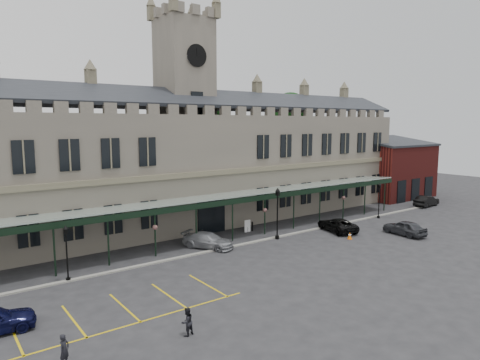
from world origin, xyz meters
TOP-DOWN VIEW (x-y plane):
  - ground at (0.00, 0.00)m, footprint 140.00×140.00m
  - station_building at (0.00, 15.91)m, footprint 60.00×10.36m
  - clock_tower at (0.00, 16.00)m, footprint 5.60×5.60m
  - canopy at (0.00, 7.46)m, footprint 50.00×4.10m
  - brick_annex at (34.00, 12.97)m, footprint 12.40×8.36m
  - kerb at (0.00, 5.50)m, footprint 60.00×0.40m
  - parking_markings at (-14.00, -1.50)m, footprint 16.00×6.00m
  - tree_behind_mid at (8.00, 25.00)m, footprint 6.00×6.00m
  - tree_behind_right at (24.00, 25.00)m, footprint 6.00×6.00m
  - lamp_post_left at (-15.56, 5.54)m, footprint 0.39×0.39m
  - lamp_post_mid at (3.86, 5.15)m, footprint 0.48×0.48m
  - lamp_post_right at (19.62, 4.89)m, footprint 0.40×0.40m
  - traffic_cone at (9.48, 0.90)m, footprint 0.42×0.42m
  - sign_board at (3.20, 9.01)m, footprint 0.73×0.06m
  - bollard_left at (-2.10, 9.24)m, footprint 0.17×0.17m
  - bollard_right at (3.84, 9.03)m, footprint 0.17×0.17m
  - car_taxi at (-3.14, 6.60)m, footprint 3.97×5.12m
  - car_van at (10.86, 3.68)m, footprint 3.41×5.35m
  - car_right_a at (15.13, -1.37)m, footprint 2.07×4.51m
  - car_right_b at (31.00, 5.46)m, footprint 4.59×1.91m
  - person_a at (-18.62, -5.50)m, footprint 0.68×0.64m
  - person_b at (-12.64, -6.33)m, footprint 0.86×0.74m

SIDE VIEW (x-z plane):
  - ground at x=0.00m, z-range 0.00..0.00m
  - parking_markings at x=-14.00m, z-range -0.01..0.01m
  - kerb at x=0.00m, z-range 0.00..0.12m
  - traffic_cone at x=9.48m, z-range -0.01..0.67m
  - bollard_left at x=-2.10m, z-range 0.00..0.97m
  - bollard_right at x=3.84m, z-range 0.00..0.97m
  - sign_board at x=3.20m, z-range -0.02..1.24m
  - car_van at x=10.86m, z-range 0.00..1.37m
  - car_taxi at x=-3.14m, z-range 0.00..1.39m
  - car_right_b at x=31.00m, z-range 0.00..1.48m
  - car_right_a at x=15.13m, z-range 0.00..1.50m
  - person_b at x=-12.64m, z-range 0.00..1.54m
  - person_a at x=-18.62m, z-range 0.00..1.56m
  - canopy at x=0.00m, z-range 0.25..4.55m
  - lamp_post_left at x=-15.56m, z-range 0.38..4.47m
  - lamp_post_right at x=19.62m, z-range 0.39..4.63m
  - lamp_post_mid at x=3.86m, z-range 0.47..5.50m
  - brick_annex at x=34.00m, z-range -0.46..8.77m
  - station_building at x=0.00m, z-range -2.18..15.12m
  - tree_behind_mid at x=8.00m, z-range 4.81..20.81m
  - tree_behind_right at x=24.00m, z-range 4.81..20.81m
  - clock_tower at x=0.00m, z-range 0.71..25.51m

